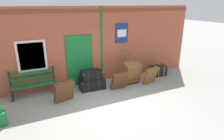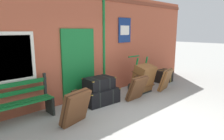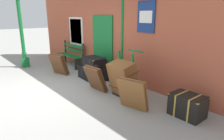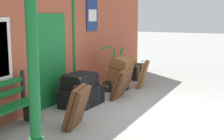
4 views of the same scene
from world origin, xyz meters
name	(u,v)px [view 3 (image 3 of 4)]	position (x,y,z in m)	size (l,w,h in m)	color
ground_plane	(43,93)	(0.00, 0.00, 0.00)	(60.00, 60.00, 0.00)	gray
brick_facade	(113,30)	(-0.02, 2.60, 1.60)	(10.40, 0.35, 3.20)	#AD5138
lamp_post	(23,42)	(-3.31, 0.55, 1.04)	(0.28, 0.28, 2.77)	#146B2D
platform_bench	(71,55)	(-2.28, 2.16, 0.44)	(1.60, 0.43, 1.01)	#146B2D
steamer_trunk_base	(93,73)	(-0.12, 1.80, 0.21)	(1.05, 0.72, 0.43)	black
steamer_trunk_middle	(94,62)	(-0.12, 1.84, 0.58)	(0.84, 0.59, 0.33)	black
porters_trolley	(128,85)	(1.59, 1.75, 0.27)	(0.71, 0.62, 1.19)	black
large_brown_trunk	(123,79)	(1.59, 1.58, 0.48)	(0.70, 0.63, 0.96)	brown
suitcase_cream	(133,94)	(2.32, 1.18, 0.38)	(0.73, 0.49, 0.77)	brown
suitcase_tan	(95,78)	(0.83, 1.22, 0.37)	(0.67, 0.42, 0.74)	brown
suitcase_umber	(59,64)	(-1.37, 1.16, 0.39)	(0.74, 0.54, 0.78)	brown
corner_trunk	(187,106)	(3.29, 1.86, 0.24)	(0.70, 0.51, 0.49)	black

